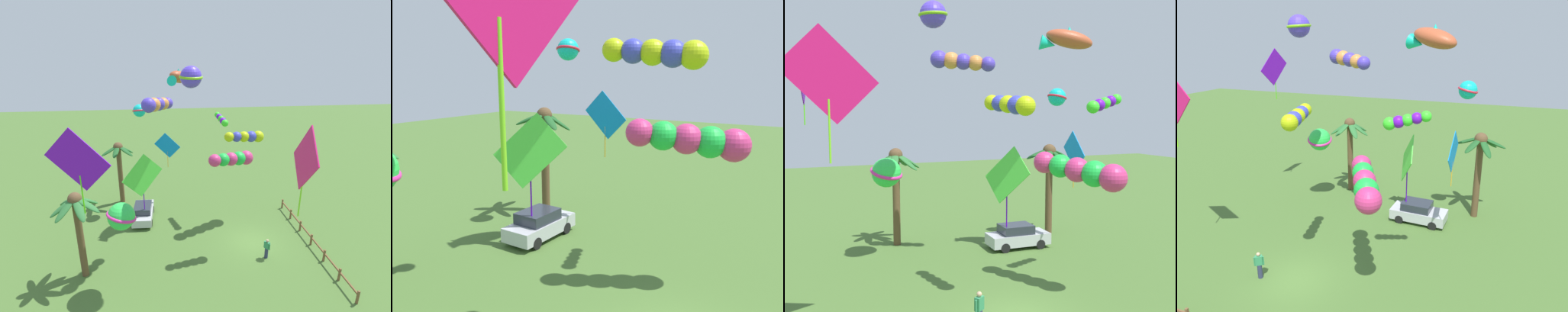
{
  "view_description": "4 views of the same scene",
  "coord_description": "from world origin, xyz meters",
  "views": [
    {
      "loc": [
        -20.02,
        6.98,
        14.8
      ],
      "look_at": [
        1.09,
        4.53,
        7.27
      ],
      "focal_mm": 27.58,
      "sensor_mm": 36.0,
      "label": 1
    },
    {
      "loc": [
        -11.4,
        -3.47,
        8.38
      ],
      "look_at": [
        2.22,
        4.62,
        5.19
      ],
      "focal_mm": 38.02,
      "sensor_mm": 36.0,
      "label": 2
    },
    {
      "loc": [
        -8.75,
        -16.58,
        8.59
      ],
      "look_at": [
        0.48,
        5.22,
        6.36
      ],
      "focal_mm": 42.29,
      "sensor_mm": 36.0,
      "label": 3
    },
    {
      "loc": [
        9.9,
        -14.32,
        12.76
      ],
      "look_at": [
        2.29,
        5.85,
        5.66
      ],
      "focal_mm": 33.56,
      "sensor_mm": 36.0,
      "label": 4
    }
  ],
  "objects": [
    {
      "name": "ground_plane",
      "position": [
        0.0,
        0.0,
        0.0
      ],
      "size": [
        120.0,
        120.0,
        0.0
      ],
      "primitive_type": "plane",
      "color": "#476B2D"
    },
    {
      "name": "palm_tree_0",
      "position": [
        -2.29,
        12.63,
        4.66
      ],
      "size": [
        3.21,
        3.33,
        6.34
      ],
      "color": "brown",
      "rests_on": "ground"
    },
    {
      "name": "rail_fence",
      "position": [
        -0.85,
        -4.59,
        0.58
      ],
      "size": [
        12.08,
        0.12,
        0.95
      ],
      "color": "brown",
      "rests_on": "ground"
    },
    {
      "name": "parked_car_0",
      "position": [
        4.64,
        8.94,
        0.75
      ],
      "size": [
        3.97,
        1.88,
        1.51
      ],
      "color": "#BCBCC1",
      "rests_on": "ground"
    },
    {
      "name": "palm_tree_1",
      "position": [
        8.34,
        11.26,
        4.62
      ],
      "size": [
        3.54,
        3.21,
        6.4
      ],
      "color": "brown",
      "rests_on": "ground"
    },
    {
      "name": "kite_tube_10",
      "position": [
        0.14,
        7.2,
        11.38
      ],
      "size": [
        3.26,
        2.13,
        1.17
      ],
      "color": "#4E39CC"
    },
    {
      "name": "kite_fish_0",
      "position": [
        5.76,
        5.46,
        12.64
      ],
      "size": [
        3.24,
        2.31,
        1.51
      ],
      "color": "#BC502D"
    },
    {
      "name": "kite_diamond_4",
      "position": [
        3.77,
        8.74,
        4.69
      ],
      "size": [
        1.48,
        3.37,
        5.04
      ],
      "color": "#4EE43E"
    },
    {
      "name": "kite_diamond_5",
      "position": [
        -7.76,
        10.52,
        10.39
      ],
      "size": [
        0.54,
        2.79,
        3.94
      ],
      "color": "#6C0FBD"
    },
    {
      "name": "kite_tube_8",
      "position": [
        0.09,
        1.02,
        8.95
      ],
      "size": [
        1.25,
        3.03,
        0.94
      ],
      "color": "#BAD011"
    },
    {
      "name": "kite_ball_7",
      "position": [
        7.42,
        8.92,
        9.6
      ],
      "size": [
        1.48,
        1.49,
        1.15
      ],
      "color": "#11C8C1"
    },
    {
      "name": "kite_diamond_3",
      "position": [
        7.13,
        6.49,
        6.24
      ],
      "size": [
        0.22,
        2.45,
        3.42
      ],
      "color": "#0E80DF"
    },
    {
      "name": "kite_tube_2",
      "position": [
        3.75,
        0.95,
        5.93
      ],
      "size": [
        2.78,
        4.3,
        1.62
      ],
      "color": "#D53075"
    },
    {
      "name": "kite_diamond_11",
      "position": [
        -7.33,
        0.24,
        9.84
      ],
      "size": [
        3.42,
        0.54,
        4.81
      ],
      "color": "#E5156B"
    },
    {
      "name": "kite_ball_1",
      "position": [
        -3.5,
        9.64,
        5.17
      ],
      "size": [
        2.52,
        2.51,
        1.7
      ],
      "color": "#2CD549"
    },
    {
      "name": "spectator_0",
      "position": [
        -1.97,
        -0.48,
        0.81
      ],
      "size": [
        0.47,
        0.4,
        1.59
      ],
      "color": "#2D3351",
      "rests_on": "ground"
    },
    {
      "name": "kite_tube_9",
      "position": [
        5.47,
        1.7,
        9.04
      ],
      "size": [
        2.22,
        0.93,
        0.96
      ],
      "color": "#38E727"
    },
    {
      "name": "kite_ball_6",
      "position": [
        -2.01,
        5.15,
        13.31
      ],
      "size": [
        1.9,
        1.9,
        1.29
      ],
      "color": "#553BDD"
    }
  ]
}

